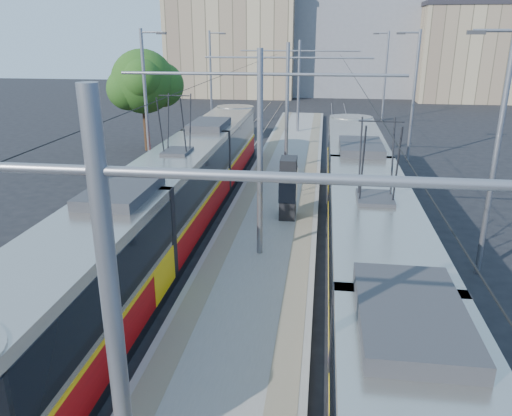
# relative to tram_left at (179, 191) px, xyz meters

# --- Properties ---
(platform) EXTENTS (4.00, 50.00, 0.30)m
(platform) POSITION_rel_tram_left_xyz_m (3.60, 6.57, -1.56)
(platform) COLOR gray
(platform) RESTS_ON ground
(tactile_strip_left) EXTENTS (0.70, 50.00, 0.01)m
(tactile_strip_left) POSITION_rel_tram_left_xyz_m (2.15, 6.57, -1.40)
(tactile_strip_left) COLOR gray
(tactile_strip_left) RESTS_ON platform
(tactile_strip_right) EXTENTS (0.70, 50.00, 0.01)m
(tactile_strip_right) POSITION_rel_tram_left_xyz_m (5.05, 6.57, -1.40)
(tactile_strip_right) COLOR gray
(tactile_strip_right) RESTS_ON platform
(rails) EXTENTS (8.71, 70.00, 0.03)m
(rails) POSITION_rel_tram_left_xyz_m (3.60, 6.57, -1.69)
(rails) COLOR gray
(rails) RESTS_ON ground
(tram_left) EXTENTS (2.43, 28.44, 5.50)m
(tram_left) POSITION_rel_tram_left_xyz_m (0.00, 0.00, 0.00)
(tram_left) COLOR black
(tram_left) RESTS_ON ground
(tram_right) EXTENTS (2.43, 31.86, 5.50)m
(tram_right) POSITION_rel_tram_left_xyz_m (7.20, -5.02, 0.15)
(tram_right) COLOR black
(tram_right) RESTS_ON ground
(catenary) EXTENTS (9.20, 70.00, 7.00)m
(catenary) POSITION_rel_tram_left_xyz_m (3.60, 3.73, 2.81)
(catenary) COLOR gray
(catenary) RESTS_ON platform
(street_lamps) EXTENTS (15.18, 38.22, 8.00)m
(street_lamps) POSITION_rel_tram_left_xyz_m (3.60, 10.57, 2.47)
(street_lamps) COLOR gray
(street_lamps) RESTS_ON ground
(shelter) EXTENTS (0.73, 1.17, 2.58)m
(shelter) POSITION_rel_tram_left_xyz_m (4.31, 1.39, -0.06)
(shelter) COLOR black
(shelter) RESTS_ON platform
(tree) EXTENTS (4.70, 4.34, 6.83)m
(tree) POSITION_rel_tram_left_xyz_m (-6.21, 14.62, 2.91)
(tree) COLOR #382314
(tree) RESTS_ON ground
(building_left) EXTENTS (16.32, 12.24, 13.65)m
(building_left) POSITION_rel_tram_left_xyz_m (-6.40, 49.57, 5.13)
(building_left) COLOR tan
(building_left) RESTS_ON ground
(building_centre) EXTENTS (18.36, 14.28, 14.46)m
(building_centre) POSITION_rel_tram_left_xyz_m (9.60, 53.57, 5.53)
(building_centre) COLOR gray
(building_centre) RESTS_ON ground
(building_right) EXTENTS (14.28, 10.20, 11.29)m
(building_right) POSITION_rel_tram_left_xyz_m (23.60, 47.57, 3.95)
(building_right) COLOR tan
(building_right) RESTS_ON ground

